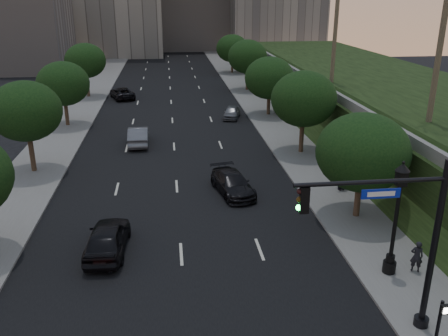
{
  "coord_description": "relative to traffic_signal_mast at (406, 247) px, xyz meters",
  "views": [
    {
      "loc": [
        -0.33,
        -15.94,
        12.3
      ],
      "look_at": [
        2.47,
        7.53,
        3.6
      ],
      "focal_mm": 38.0,
      "sensor_mm": 36.0,
      "label": 1
    }
  ],
  "objects": [
    {
      "name": "tree_right_a",
      "position": [
        2.29,
        9.71,
        0.35
      ],
      "size": [
        5.2,
        5.2,
        6.24
      ],
      "color": "#38281C",
      "rests_on": "ground"
    },
    {
      "name": "sedan_near_right",
      "position": [
        -4.4,
        14.14,
        -2.98
      ],
      "size": [
        2.9,
        5.09,
        1.39
      ],
      "primitive_type": "imported",
      "rotation": [
        0.0,
        0.0,
        0.21
      ],
      "color": "black",
      "rests_on": "ground"
    },
    {
      "name": "tree_right_e",
      "position": [
        2.29,
        63.71,
        0.35
      ],
      "size": [
        5.2,
        5.2,
        6.24
      ],
      "color": "#38281C",
      "rests_on": "ground"
    },
    {
      "name": "sidewalk_left",
      "position": [
        -18.26,
        31.71,
        -3.6
      ],
      "size": [
        4.5,
        140.0,
        0.15
      ],
      "primitive_type": "cube",
      "color": "slate",
      "rests_on": "ground"
    },
    {
      "name": "traffic_signal_mast",
      "position": [
        0.0,
        0.0,
        0.0
      ],
      "size": [
        5.68,
        0.56,
        7.0
      ],
      "color": "black",
      "rests_on": "ground"
    },
    {
      "name": "embankment",
      "position": [
        13.99,
        29.71,
        -1.67
      ],
      "size": [
        18.0,
        90.0,
        4.0
      ],
      "primitive_type": "cube",
      "color": "black",
      "rests_on": "ground"
    },
    {
      "name": "office_block_filler",
      "position": [
        -34.01,
        71.71,
        3.33
      ],
      "size": [
        18.0,
        16.0,
        14.0
      ],
      "primitive_type": "cube",
      "color": "gray",
      "rests_on": "ground"
    },
    {
      "name": "sedan_far_right",
      "position": [
        -1.78,
        33.98,
        -3.03
      ],
      "size": [
        2.49,
        4.05,
        1.29
      ],
      "primitive_type": "imported",
      "rotation": [
        0.0,
        0.0,
        -0.28
      ],
      "color": "slate",
      "rests_on": "ground"
    },
    {
      "name": "street_lamp",
      "position": [
        1.51,
        3.74,
        -1.04
      ],
      "size": [
        0.64,
        0.64,
        5.62
      ],
      "color": "black",
      "rests_on": "ground"
    },
    {
      "name": "sidewalk_right",
      "position": [
        2.24,
        31.71,
        -3.6
      ],
      "size": [
        4.5,
        140.0,
        0.15
      ],
      "primitive_type": "cube",
      "color": "slate",
      "rests_on": "ground"
    },
    {
      "name": "pedestrian_signal",
      "position": [
        0.64,
        -1.74,
        -2.11
      ],
      "size": [
        0.3,
        0.33,
        2.5
      ],
      "color": "black",
      "rests_on": "ground"
    },
    {
      "name": "sedan_far_left",
      "position": [
        -14.03,
        45.44,
        -2.97
      ],
      "size": [
        3.74,
        5.55,
        1.41
      ],
      "primitive_type": "imported",
      "rotation": [
        0.0,
        0.0,
        3.44
      ],
      "color": "black",
      "rests_on": "ground"
    },
    {
      "name": "tree_right_d",
      "position": [
        2.29,
        48.71,
        0.84
      ],
      "size": [
        5.2,
        5.2,
        6.74
      ],
      "color": "#38281C",
      "rests_on": "ground"
    },
    {
      "name": "sedan_mid_left",
      "position": [
        -11.03,
        25.75,
        -2.88
      ],
      "size": [
        1.74,
        4.8,
        1.58
      ],
      "primitive_type": "imported",
      "rotation": [
        0.0,
        0.0,
        3.16
      ],
      "color": "slate",
      "rests_on": "ground"
    },
    {
      "name": "ground",
      "position": [
        -8.01,
        1.71,
        -3.67
      ],
      "size": [
        160.0,
        160.0,
        0.0
      ],
      "primitive_type": "plane",
      "color": "black",
      "rests_on": "ground"
    },
    {
      "name": "tree_left_c",
      "position": [
        -18.31,
        32.71,
        0.53
      ],
      "size": [
        5.0,
        5.0,
        6.34
      ],
      "color": "#38281C",
      "rests_on": "ground"
    },
    {
      "name": "tree_left_d",
      "position": [
        -18.31,
        46.71,
        0.9
      ],
      "size": [
        5.0,
        5.0,
        6.71
      ],
      "color": "#38281C",
      "rests_on": "ground"
    },
    {
      "name": "road_surface",
      "position": [
        -8.01,
        31.71,
        -3.66
      ],
      "size": [
        16.0,
        140.0,
        0.02
      ],
      "primitive_type": "cube",
      "color": "black",
      "rests_on": "ground"
    },
    {
      "name": "tree_right_c",
      "position": [
        2.29,
        34.71,
        0.35
      ],
      "size": [
        5.2,
        5.2,
        6.24
      ],
      "color": "#38281C",
      "rests_on": "ground"
    },
    {
      "name": "parapet_wall",
      "position": [
        5.49,
        29.71,
        0.68
      ],
      "size": [
        0.35,
        90.0,
        0.7
      ],
      "primitive_type": "cube",
      "color": "slate",
      "rests_on": "embankment"
    },
    {
      "name": "sedan_near_left",
      "position": [
        -11.67,
        7.38,
        -2.87
      ],
      "size": [
        2.16,
        4.83,
        1.61
      ],
      "primitive_type": "imported",
      "rotation": [
        0.0,
        0.0,
        3.09
      ],
      "color": "black",
      "rests_on": "ground"
    },
    {
      "name": "pedestrian_a",
      "position": [
        2.76,
        3.68,
        -2.75
      ],
      "size": [
        0.66,
        0.54,
        1.54
      ],
      "primitive_type": "imported",
      "rotation": [
        0.0,
        0.0,
        2.78
      ],
      "color": "black",
      "rests_on": "sidewalk_right"
    },
    {
      "name": "pedestrian_b",
      "position": [
        2.9,
        13.85,
        -2.61
      ],
      "size": [
        1.08,
        0.97,
        1.82
      ],
      "primitive_type": "imported",
      "rotation": [
        0.0,
        0.0,
        2.75
      ],
      "color": "black",
      "rests_on": "sidewalk_right"
    },
    {
      "name": "pedestrian_c",
      "position": [
        2.78,
        13.45,
        -2.66
      ],
      "size": [
        1.07,
        0.59,
        1.72
      ],
      "primitive_type": "imported",
      "rotation": [
        0.0,
        0.0,
        3.32
      ],
      "color": "black",
      "rests_on": "sidewalk_right"
    },
    {
      "name": "tree_right_b",
      "position": [
        2.29,
        21.71,
        0.84
      ],
      "size": [
        5.2,
        5.2,
        6.74
      ],
      "color": "#38281C",
      "rests_on": "ground"
    },
    {
      "name": "tree_left_b",
      "position": [
        -18.31,
        19.71,
        0.9
      ],
      "size": [
        5.0,
        5.0,
        6.71
      ],
      "color": "#38281C",
      "rests_on": "ground"
    }
  ]
}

